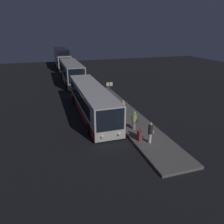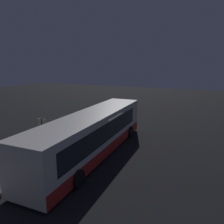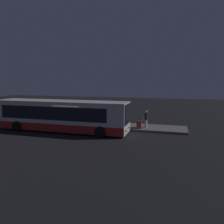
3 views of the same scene
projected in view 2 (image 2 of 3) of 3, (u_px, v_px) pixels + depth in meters
ground at (101, 148)px, 15.63m from camera, size 80.00×80.00×0.00m
platform at (65, 141)px, 16.77m from camera, size 20.00×2.88×0.20m
bus_lead at (92, 135)px, 14.28m from camera, size 12.50×2.71×2.78m
passenger_boarding at (79, 125)px, 17.39m from camera, size 0.46×0.46×1.71m
passenger_waiting at (94, 119)px, 19.74m from camera, size 0.65×0.69×1.57m
passenger_with_bags at (104, 112)px, 22.03m from camera, size 0.53×0.58×1.62m
suitcase at (107, 119)px, 21.43m from camera, size 0.44×0.25×0.96m
sign_post at (43, 133)px, 13.45m from camera, size 0.10×0.68×2.48m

